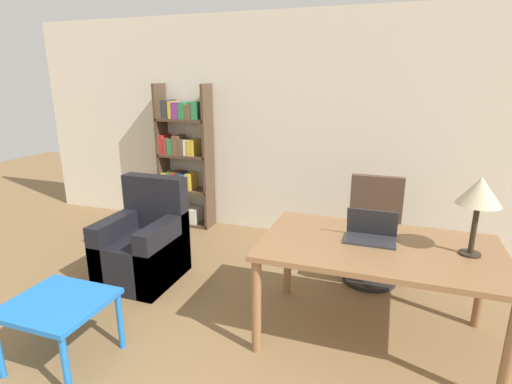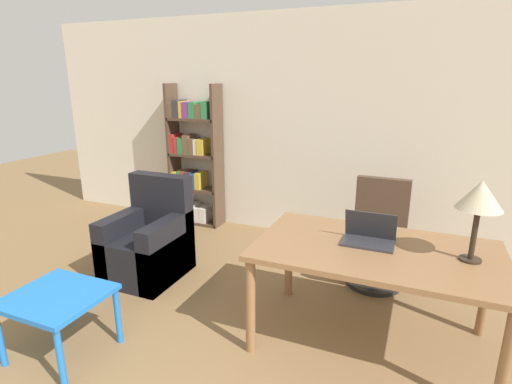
# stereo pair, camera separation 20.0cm
# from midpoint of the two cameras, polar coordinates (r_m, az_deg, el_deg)

# --- Properties ---
(wall_back) EXTENTS (8.00, 0.06, 2.70)m
(wall_back) POSITION_cam_midpoint_polar(r_m,az_deg,el_deg) (4.88, 7.76, 8.88)
(wall_back) COLOR beige
(wall_back) RESTS_ON ground_plane
(desk) EXTENTS (1.70, 1.00, 0.78)m
(desk) POSITION_cam_midpoint_polar(r_m,az_deg,el_deg) (3.06, 15.25, -8.86)
(desk) COLOR olive
(desk) RESTS_ON ground_plane
(laptop) EXTENTS (0.37, 0.23, 0.23)m
(laptop) POSITION_cam_midpoint_polar(r_m,az_deg,el_deg) (3.08, 14.29, -5.82)
(laptop) COLOR #2D2D33
(laptop) RESTS_ON desk
(table_lamp) EXTENTS (0.28, 0.28, 0.55)m
(table_lamp) POSITION_cam_midpoint_polar(r_m,az_deg,el_deg) (2.95, 27.66, -0.18)
(table_lamp) COLOR #2D2319
(table_lamp) RESTS_ON desk
(office_chair) EXTENTS (0.53, 0.53, 1.02)m
(office_chair) POSITION_cam_midpoint_polar(r_m,az_deg,el_deg) (4.09, 15.02, -5.95)
(office_chair) COLOR black
(office_chair) RESTS_ON ground_plane
(side_table_blue) EXTENTS (0.64, 0.59, 0.48)m
(side_table_blue) POSITION_cam_midpoint_polar(r_m,az_deg,el_deg) (3.20, -28.07, -14.63)
(side_table_blue) COLOR blue
(side_table_blue) RESTS_ON ground_plane
(armchair) EXTENTS (0.67, 0.75, 1.00)m
(armchair) POSITION_cam_midpoint_polar(r_m,az_deg,el_deg) (4.17, -17.06, -7.62)
(armchair) COLOR black
(armchair) RESTS_ON ground_plane
(bookshelf) EXTENTS (0.71, 0.28, 1.87)m
(bookshelf) POSITION_cam_midpoint_polar(r_m,az_deg,el_deg) (5.42, -11.47, 4.21)
(bookshelf) COLOR #4C3828
(bookshelf) RESTS_ON ground_plane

